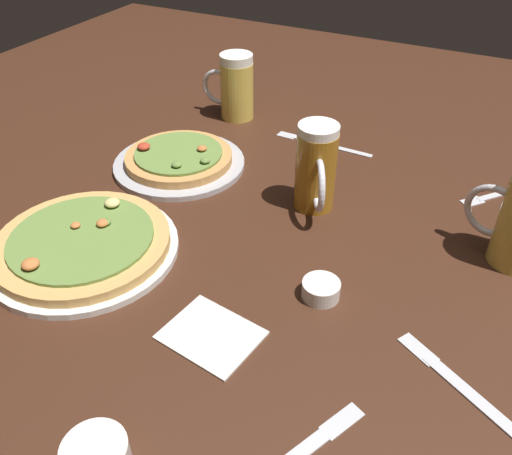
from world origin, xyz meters
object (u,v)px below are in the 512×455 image
object	(u,v)px
beer_mug_pale	(316,169)
knife_right	(470,393)
pizza_plate_near	(83,245)
fork_left	(321,143)
beer_mug_amber	(235,87)
fork_spare	(503,192)
pizza_plate_far	(179,160)
napkin_folded	(211,334)
ramekin_sauce	(321,290)

from	to	relation	value
beer_mug_pale	knife_right	size ratio (longest dim) A/B	0.77
pizza_plate_near	fork_left	bearing A→B (deg)	68.45
beer_mug_amber	fork_spare	size ratio (longest dim) A/B	0.92
pizza_plate_far	beer_mug_pale	world-z (taller)	beer_mug_pale
pizza_plate_far	fork_left	size ratio (longest dim) A/B	1.20
napkin_folded	knife_right	bearing A→B (deg)	10.80
pizza_plate_far	beer_mug_amber	size ratio (longest dim) A/B	1.76
knife_right	pizza_plate_far	bearing A→B (deg)	154.22
beer_mug_pale	ramekin_sauce	bearing A→B (deg)	-65.26
pizza_plate_far	napkin_folded	size ratio (longest dim) A/B	2.13
pizza_plate_far	knife_right	xyz separation A→B (m)	(0.67, -0.32, -0.01)
napkin_folded	beer_mug_pale	bearing A→B (deg)	89.15
beer_mug_amber	beer_mug_pale	xyz separation A→B (m)	(0.33, -0.29, 0.01)
beer_mug_amber	ramekin_sauce	bearing A→B (deg)	-49.81
napkin_folded	knife_right	world-z (taller)	napkin_folded
pizza_plate_far	beer_mug_pale	bearing A→B (deg)	-1.93
beer_mug_amber	fork_spare	bearing A→B (deg)	-6.18
pizza_plate_far	napkin_folded	distance (m)	0.50
ramekin_sauce	napkin_folded	distance (m)	0.19
ramekin_sauce	fork_spare	distance (m)	0.50
fork_spare	beer_mug_amber	bearing A→B (deg)	173.82
pizza_plate_near	pizza_plate_far	world-z (taller)	same
pizza_plate_far	knife_right	distance (m)	0.75
pizza_plate_far	fork_spare	bearing A→B (deg)	17.75
ramekin_sauce	pizza_plate_far	bearing A→B (deg)	150.60
fork_spare	pizza_plate_near	bearing A→B (deg)	-139.75
pizza_plate_near	pizza_plate_far	bearing A→B (deg)	93.07
beer_mug_amber	knife_right	bearing A→B (deg)	-41.45
napkin_folded	fork_left	size ratio (longest dim) A/B	0.56
pizza_plate_near	beer_mug_amber	xyz separation A→B (m)	(-0.03, 0.61, 0.06)
fork_left	knife_right	bearing A→B (deg)	-52.45
pizza_plate_far	fork_spare	world-z (taller)	pizza_plate_far
beer_mug_pale	napkin_folded	distance (m)	0.39
pizza_plate_far	beer_mug_amber	world-z (taller)	beer_mug_amber
pizza_plate_near	fork_spare	distance (m)	0.83
beer_mug_pale	napkin_folded	size ratio (longest dim) A/B	1.29
beer_mug_amber	pizza_plate_far	bearing A→B (deg)	-87.59
pizza_plate_far	fork_left	bearing A→B (deg)	44.62
pizza_plate_near	knife_right	size ratio (longest dim) A/B	1.48
beer_mug_pale	fork_spare	distance (m)	0.40
beer_mug_pale	knife_right	world-z (taller)	beer_mug_pale
beer_mug_amber	fork_spare	xyz separation A→B (m)	(0.66, -0.07, -0.08)
ramekin_sauce	beer_mug_pale	bearing A→B (deg)	114.74
fork_left	ramekin_sauce	bearing A→B (deg)	-68.57
beer_mug_amber	napkin_folded	bearing A→B (deg)	-63.98
knife_right	beer_mug_pale	bearing A→B (deg)	138.14
ramekin_sauce	fork_left	distance (m)	0.51
pizza_plate_near	napkin_folded	distance (m)	0.31
pizza_plate_near	ramekin_sauce	bearing A→B (deg)	11.78
pizza_plate_near	beer_mug_amber	distance (m)	0.61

